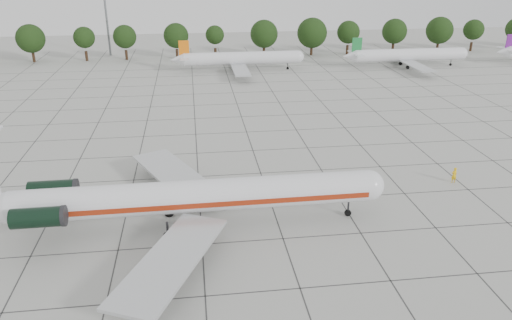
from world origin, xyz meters
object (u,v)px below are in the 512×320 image
(bg_airliner_d, at_px, (408,55))
(floodlight_mast, at_px, (105,1))
(bg_airliner_c, at_px, (241,59))
(ground_crew, at_px, (454,175))
(main_airliner, at_px, (173,197))

(bg_airliner_d, height_order, floodlight_mast, floodlight_mast)
(bg_airliner_c, xyz_separation_m, floodlight_mast, (-33.63, 23.99, 11.37))
(ground_crew, distance_m, floodlight_mast, 105.24)
(main_airliner, relative_size, ground_crew, 21.49)
(bg_airliner_d, xyz_separation_m, floodlight_mast, (-74.84, 25.16, 11.37))
(bg_airliner_c, relative_size, floodlight_mast, 1.11)
(bg_airliner_d, relative_size, floodlight_mast, 1.11)
(ground_crew, relative_size, bg_airliner_c, 0.07)
(bg_airliner_c, bearing_deg, main_airliner, -101.16)
(ground_crew, bearing_deg, main_airliner, 5.38)
(ground_crew, relative_size, floodlight_mast, 0.08)
(floodlight_mast, bearing_deg, bg_airliner_d, -18.58)
(bg_airliner_c, bearing_deg, floodlight_mast, 144.49)
(main_airliner, height_order, ground_crew, main_airliner)
(main_airliner, bearing_deg, bg_airliner_d, 51.60)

